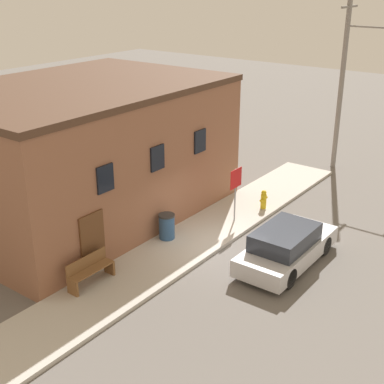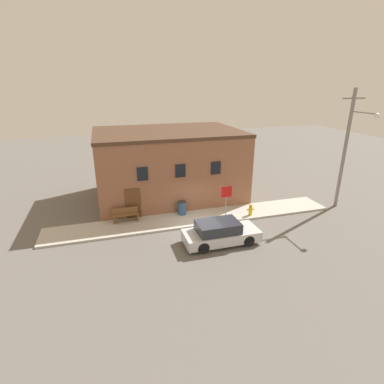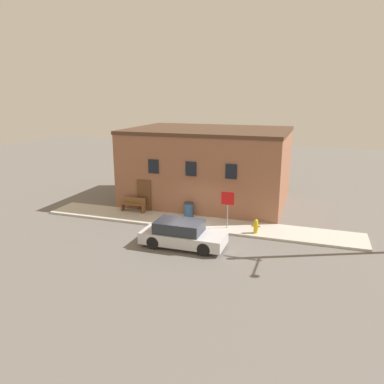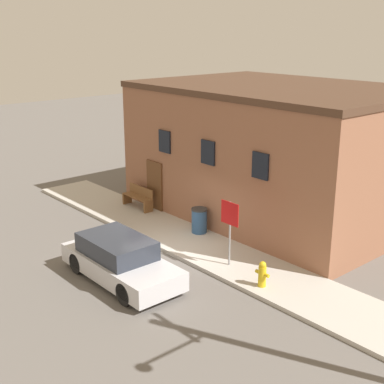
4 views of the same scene
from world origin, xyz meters
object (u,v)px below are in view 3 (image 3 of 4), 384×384
object	(u,v)px
fire_hydrant	(256,226)
trash_bin	(189,210)
bench	(134,204)
parked_car	(182,234)
stop_sign	(228,203)

from	to	relation	value
fire_hydrant	trash_bin	world-z (taller)	trash_bin
trash_bin	bench	bearing A→B (deg)	-179.31
bench	trash_bin	xyz separation A→B (m)	(3.87, 0.05, 0.01)
bench	parked_car	distance (m)	6.57
stop_sign	parked_car	xyz separation A→B (m)	(-1.65, -3.12, -1.00)
trash_bin	parked_car	size ratio (longest dim) A/B	0.22
stop_sign	trash_bin	world-z (taller)	stop_sign
bench	parked_car	world-z (taller)	parked_car
stop_sign	trash_bin	distance (m)	3.21
stop_sign	fire_hydrant	bearing A→B (deg)	-10.32
fire_hydrant	bench	bearing A→B (deg)	170.17
bench	trash_bin	distance (m)	3.87
stop_sign	bench	world-z (taller)	stop_sign
parked_car	bench	bearing A→B (deg)	139.63
trash_bin	parked_car	world-z (taller)	parked_car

